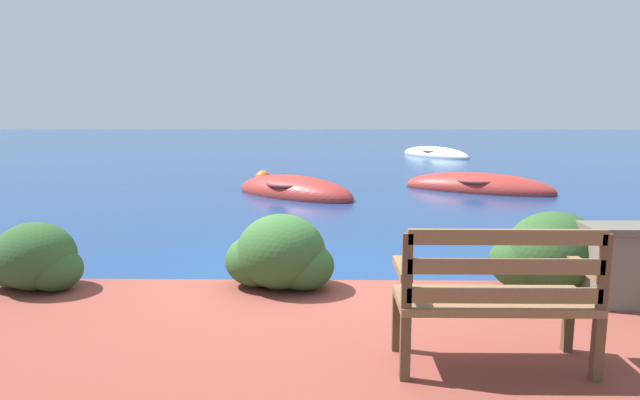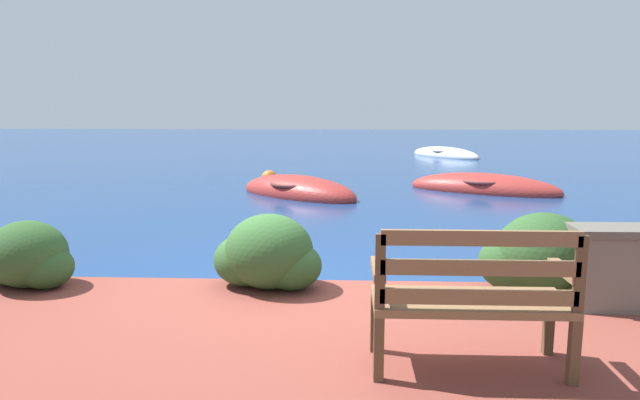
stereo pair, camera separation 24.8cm
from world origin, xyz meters
TOP-DOWN VIEW (x-y plane):
  - ground_plane at (0.00, 0.00)m, footprint 80.00×80.00m
  - park_bench at (1.27, -1.82)m, footprint 1.21×0.48m
  - hedge_clump_far_left at (-2.38, -0.30)m, footprint 0.90×0.64m
  - hedge_clump_left at (-0.19, -0.23)m, footprint 0.99×0.71m
  - hedge_clump_centre at (2.21, -0.28)m, footprint 1.05×0.76m
  - rowboat_nearest at (-0.47, 6.52)m, footprint 3.04×2.77m
  - rowboat_mid at (3.53, 7.25)m, footprint 3.41×2.49m
  - rowboat_far at (4.19, 15.92)m, footprint 2.60×3.10m
  - mooring_buoy at (-1.39, 8.87)m, footprint 0.42×0.42m

SIDE VIEW (x-z plane):
  - ground_plane at x=0.00m, z-range 0.00..0.00m
  - rowboat_far at x=4.19m, z-range -0.26..0.37m
  - rowboat_mid at x=3.53m, z-range -0.29..0.41m
  - rowboat_nearest at x=-0.47m, z-range -0.31..0.43m
  - mooring_buoy at x=-1.39m, z-range -0.13..0.26m
  - hedge_clump_far_left at x=-2.38m, z-range 0.18..0.79m
  - hedge_clump_left at x=-0.19m, z-range 0.17..0.85m
  - hedge_clump_centre at x=2.21m, z-range 0.17..0.89m
  - park_bench at x=1.27m, z-range 0.24..1.16m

